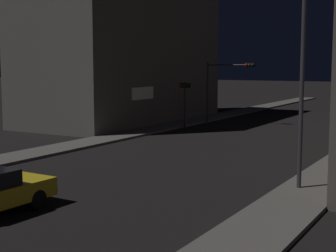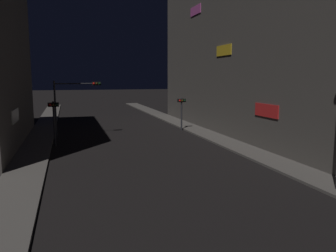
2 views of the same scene
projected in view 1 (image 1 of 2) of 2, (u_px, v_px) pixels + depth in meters
The scene contains 5 objects.
sidewalk_left at pixel (190, 122), 41.66m from camera, with size 2.21×72.09×0.14m, color #5B5651.
building_facade_left at pixel (124, 33), 41.98m from camera, with size 8.42×18.79×14.62m.
traffic_light_overhead at pixel (226, 79), 40.12m from camera, with size 4.05×0.41×4.94m.
traffic_light_left_kerb at pixel (185, 95), 37.73m from camera, with size 0.80×0.42×3.43m.
street_lamp_near_block at pixel (303, 52), 18.34m from camera, with size 0.47×0.47×7.66m.
Camera 1 is at (12.00, -2.66, 4.63)m, focal length 54.64 mm.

